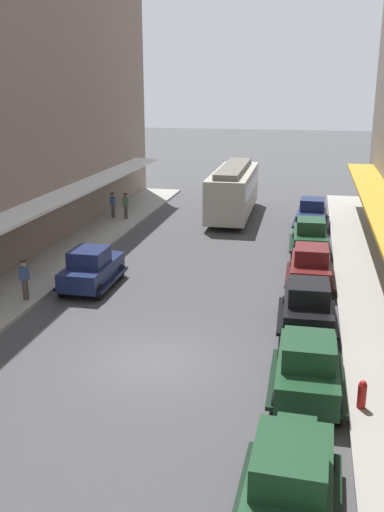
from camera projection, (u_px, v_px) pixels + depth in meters
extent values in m
plane|color=#424244|center=(154.00, 361.00, 18.54)|extent=(200.00, 200.00, 0.00)
cube|color=#591919|center=(310.00, 269.00, 25.40)|extent=(1.74, 3.92, 0.80)
cube|color=#591919|center=(311.00, 254.00, 24.95)|extent=(1.46, 1.72, 0.70)
cube|color=#8C9EA8|center=(311.00, 254.00, 24.95)|extent=(1.39, 1.68, 0.42)
cube|color=#591919|center=(310.00, 254.00, 27.38)|extent=(0.94, 0.37, 0.52)
cube|color=black|center=(289.00, 274.00, 25.67)|extent=(0.28, 3.51, 0.12)
cube|color=black|center=(332.00, 277.00, 25.32)|extent=(0.28, 3.51, 0.12)
cylinder|color=black|center=(293.00, 267.00, 26.95)|extent=(0.23, 0.68, 0.68)
cylinder|color=black|center=(327.00, 269.00, 26.65)|extent=(0.23, 0.68, 0.68)
cylinder|color=black|center=(291.00, 286.00, 24.38)|extent=(0.23, 0.68, 0.68)
cylinder|color=black|center=(329.00, 289.00, 24.08)|extent=(0.23, 0.68, 0.68)
cube|color=#193D23|center=(307.00, 371.00, 16.39)|extent=(1.72, 3.91, 0.80)
cube|color=#193D23|center=(309.00, 351.00, 15.94)|extent=(1.45, 1.71, 0.70)
cube|color=#8C9EA8|center=(309.00, 351.00, 15.94)|extent=(1.38, 1.67, 0.42)
cube|color=#193D23|center=(308.00, 338.00, 18.37)|extent=(0.94, 0.37, 0.52)
cube|color=black|center=(274.00, 377.00, 16.66)|extent=(0.26, 3.51, 0.12)
cube|color=black|center=(341.00, 384.00, 16.30)|extent=(0.26, 3.51, 0.12)
cylinder|color=black|center=(281.00, 359.00, 17.94)|extent=(0.22, 0.68, 0.68)
cylinder|color=black|center=(334.00, 364.00, 17.63)|extent=(0.22, 0.68, 0.68)
cylinder|color=black|center=(276.00, 405.00, 15.38)|extent=(0.22, 0.68, 0.68)
cylinder|color=black|center=(337.00, 411.00, 15.07)|extent=(0.22, 0.68, 0.68)
cube|color=#193D23|center=(289.00, 488.00, 11.62)|extent=(1.83, 3.96, 0.80)
cube|color=#193D23|center=(290.00, 464.00, 11.17)|extent=(1.50, 1.75, 0.70)
cube|color=#8C9EA8|center=(290.00, 464.00, 11.17)|extent=(1.42, 1.71, 0.42)
cube|color=#193D23|center=(296.00, 427.00, 13.59)|extent=(0.95, 0.39, 0.52)
cube|color=black|center=(243.00, 494.00, 11.93)|extent=(0.36, 3.52, 0.12)
cube|color=black|center=(336.00, 509.00, 11.50)|extent=(0.36, 3.52, 0.12)
cylinder|color=black|center=(258.00, 458.00, 13.19)|extent=(0.24, 0.69, 0.68)
cylinder|color=black|center=(329.00, 469.00, 12.82)|extent=(0.24, 0.69, 0.68)
cube|color=#19234C|center=(312.00, 217.00, 35.37)|extent=(1.87, 3.97, 0.80)
cube|color=#19234C|center=(313.00, 204.00, 35.38)|extent=(1.52, 1.76, 0.70)
cube|color=#8C9EA8|center=(313.00, 204.00, 35.38)|extent=(1.44, 1.73, 0.42)
cube|color=#19234C|center=(310.00, 224.00, 33.38)|extent=(0.95, 0.40, 0.52)
cube|color=black|center=(327.00, 223.00, 35.23)|extent=(0.40, 3.52, 0.12)
cube|color=black|center=(296.00, 221.00, 35.69)|extent=(0.40, 3.52, 0.12)
cylinder|color=black|center=(324.00, 229.00, 34.02)|extent=(0.25, 0.69, 0.68)
cylinder|color=black|center=(296.00, 227.00, 34.41)|extent=(0.25, 0.69, 0.68)
cylinder|color=black|center=(325.00, 219.00, 36.56)|extent=(0.25, 0.69, 0.68)
cylinder|color=black|center=(300.00, 218.00, 36.94)|extent=(0.25, 0.69, 0.68)
cube|color=#193D23|center=(310.00, 238.00, 30.44)|extent=(1.84, 3.96, 0.80)
cube|color=#193D23|center=(311.00, 226.00, 29.99)|extent=(1.50, 1.75, 0.70)
cube|color=#8C9EA8|center=(311.00, 226.00, 29.99)|extent=(1.43, 1.71, 0.42)
cube|color=#193D23|center=(309.00, 228.00, 32.44)|extent=(0.95, 0.39, 0.52)
cube|color=black|center=(292.00, 243.00, 30.69)|extent=(0.36, 3.52, 0.12)
cube|color=black|center=(328.00, 245.00, 30.38)|extent=(0.36, 3.52, 0.12)
cylinder|color=black|center=(294.00, 238.00, 31.98)|extent=(0.24, 0.69, 0.68)
cylinder|color=black|center=(324.00, 240.00, 31.71)|extent=(0.24, 0.69, 0.68)
cylinder|color=black|center=(294.00, 252.00, 29.40)|extent=(0.24, 0.69, 0.68)
cylinder|color=black|center=(326.00, 253.00, 29.14)|extent=(0.24, 0.69, 0.68)
cube|color=black|center=(307.00, 309.00, 20.88)|extent=(1.82, 3.95, 0.80)
cube|color=black|center=(309.00, 292.00, 20.43)|extent=(1.49, 1.74, 0.70)
cube|color=#8C9EA8|center=(309.00, 292.00, 20.43)|extent=(1.42, 1.71, 0.42)
cube|color=black|center=(307.00, 288.00, 22.87)|extent=(0.95, 0.39, 0.52)
cube|color=black|center=(281.00, 315.00, 21.13)|extent=(0.35, 3.52, 0.12)
cube|color=black|center=(333.00, 319.00, 20.82)|extent=(0.35, 3.52, 0.12)
cylinder|color=black|center=(285.00, 304.00, 22.42)|extent=(0.24, 0.69, 0.68)
cylinder|color=black|center=(327.00, 307.00, 22.15)|extent=(0.24, 0.69, 0.68)
cylinder|color=black|center=(284.00, 333.00, 19.85)|extent=(0.24, 0.69, 0.68)
cylinder|color=black|center=(331.00, 336.00, 19.58)|extent=(0.24, 0.69, 0.68)
cube|color=#19234C|center=(92.00, 271.00, 25.06)|extent=(1.71, 3.90, 0.80)
cube|color=#19234C|center=(89.00, 257.00, 24.61)|extent=(1.44, 1.70, 0.70)
cube|color=#8C9EA8|center=(89.00, 257.00, 24.61)|extent=(1.37, 1.67, 0.42)
cube|color=#19234C|center=(109.00, 257.00, 27.04)|extent=(0.94, 0.36, 0.52)
cube|color=black|center=(72.00, 277.00, 25.34)|extent=(0.25, 3.51, 0.12)
cube|color=black|center=(113.00, 280.00, 24.96)|extent=(0.25, 3.51, 0.12)
cylinder|color=black|center=(87.00, 269.00, 26.61)|extent=(0.22, 0.68, 0.68)
cylinder|color=black|center=(120.00, 272.00, 26.29)|extent=(0.22, 0.68, 0.68)
cylinder|color=black|center=(63.00, 289.00, 24.06)|extent=(0.22, 0.68, 0.68)
cylinder|color=black|center=(99.00, 292.00, 23.74)|extent=(0.22, 0.68, 0.68)
cube|color=#ADA899|center=(233.00, 191.00, 38.26)|extent=(2.62, 9.63, 2.70)
cube|color=#5F5C54|center=(234.00, 168.00, 37.82)|extent=(1.61, 8.66, 0.36)
cube|color=#8C9EA8|center=(233.00, 184.00, 38.12)|extent=(2.63, 8.86, 0.95)
cube|color=black|center=(227.00, 223.00, 36.00)|extent=(2.01, 1.22, 0.40)
cube|color=black|center=(238.00, 205.00, 41.41)|extent=(2.01, 1.22, 0.40)
cylinder|color=#B21E19|center=(362.00, 396.00, 15.51)|extent=(0.24, 0.24, 0.70)
sphere|color=#B21E19|center=(363.00, 384.00, 15.40)|extent=(0.20, 0.20, 0.20)
cylinder|color=#4C4238|center=(126.00, 212.00, 37.37)|extent=(0.24, 0.24, 0.85)
cube|color=#4C724C|center=(126.00, 202.00, 37.17)|extent=(0.36, 0.22, 0.56)
sphere|color=brown|center=(125.00, 196.00, 37.05)|extent=(0.22, 0.22, 0.22)
cylinder|color=black|center=(125.00, 194.00, 37.01)|extent=(0.28, 0.28, 0.04)
cylinder|color=#4C4238|center=(25.00, 290.00, 23.30)|extent=(0.24, 0.24, 0.85)
cube|color=#3F598C|center=(24.00, 273.00, 23.09)|extent=(0.36, 0.22, 0.56)
sphere|color=tan|center=(23.00, 264.00, 22.98)|extent=(0.22, 0.22, 0.22)
cylinder|color=black|center=(23.00, 261.00, 22.94)|extent=(0.28, 0.28, 0.04)
cylinder|color=#4C4238|center=(113.00, 212.00, 37.61)|extent=(0.24, 0.24, 0.85)
cube|color=#3F598C|center=(113.00, 201.00, 37.41)|extent=(0.36, 0.22, 0.56)
sphere|color=#9E7051|center=(113.00, 195.00, 37.29)|extent=(0.22, 0.22, 0.22)
cylinder|color=black|center=(112.00, 193.00, 37.26)|extent=(0.28, 0.28, 0.04)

